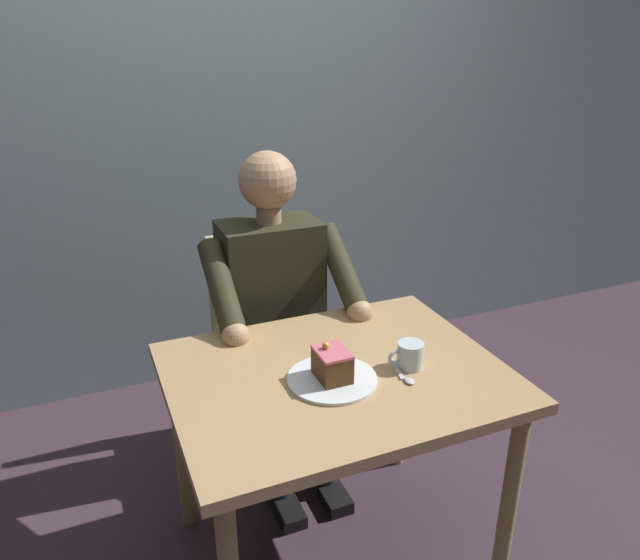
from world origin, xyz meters
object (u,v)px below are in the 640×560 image
object	(u,v)px
cake_slice	(332,364)
coffee_cup	(410,355)
chair	(265,335)
dining_table	(336,397)
dessert_spoon	(404,376)
seated_person	(278,317)

from	to	relation	value
cake_slice	coffee_cup	size ratio (longest dim) A/B	1.00
chair	coffee_cup	world-z (taller)	chair
dining_table	dessert_spoon	xyz separation A→B (m)	(-0.16, 0.10, 0.09)
chair	dining_table	bearing A→B (deg)	90.00
chair	dessert_spoon	size ratio (longest dim) A/B	6.16
dessert_spoon	seated_person	bearing A→B (deg)	-75.23
seated_person	dessert_spoon	distance (m)	0.65
chair	dessert_spoon	distance (m)	0.84
cake_slice	dessert_spoon	bearing A→B (deg)	162.44
dining_table	seated_person	distance (m)	0.52
dessert_spoon	chair	bearing A→B (deg)	-78.31
chair	seated_person	world-z (taller)	seated_person
seated_person	dessert_spoon	world-z (taller)	seated_person
dining_table	seated_person	world-z (taller)	seated_person
chair	seated_person	bearing A→B (deg)	90.00
dining_table	dessert_spoon	world-z (taller)	dessert_spoon
dining_table	cake_slice	world-z (taller)	cake_slice
dining_table	dessert_spoon	bearing A→B (deg)	147.82
seated_person	coffee_cup	world-z (taller)	seated_person
coffee_cup	dessert_spoon	bearing A→B (deg)	44.96
chair	dessert_spoon	xyz separation A→B (m)	(-0.16, 0.79, 0.22)
cake_slice	coffee_cup	distance (m)	0.24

